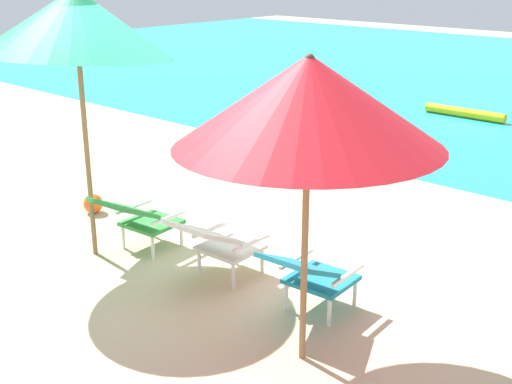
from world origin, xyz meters
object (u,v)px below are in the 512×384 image
lounge_chair_right (310,273)px  beach_umbrella_left (76,23)px  lounge_chair_left (139,216)px  beach_umbrella_right (308,102)px  swim_buoy (465,113)px  beach_ball (93,204)px  lounge_chair_center (218,241)px

lounge_chair_right → beach_umbrella_left: (-2.44, -0.48, 1.93)m
lounge_chair_left → beach_umbrella_right: size_ratio=0.37×
swim_buoy → beach_umbrella_right: size_ratio=0.64×
swim_buoy → beach_umbrella_right: (2.83, -8.53, 1.89)m
beach_umbrella_left → beach_ball: bearing=145.9°
lounge_chair_left → swim_buoy: bearing=92.6°
lounge_chair_right → beach_umbrella_right: 1.71m
lounge_chair_left → beach_umbrella_right: (2.46, -0.40, 1.58)m
swim_buoy → lounge_chair_right: bearing=-72.8°
swim_buoy → lounge_chair_right: lounge_chair_right is taller
lounge_chair_right → lounge_chair_left: bearing=-176.1°
lounge_chair_right → beach_umbrella_left: size_ratio=0.34×
lounge_chair_center → lounge_chair_right: (1.05, 0.05, 0.00)m
swim_buoy → beach_umbrella_left: beach_umbrella_left is taller
lounge_chair_center → beach_umbrella_right: 2.17m
lounge_chair_right → lounge_chair_center: bearing=-177.5°
beach_umbrella_right → beach_ball: (-3.80, 0.74, -1.87)m
lounge_chair_left → beach_ball: 1.41m
swim_buoy → beach_umbrella_left: 8.76m
beach_ball → swim_buoy: bearing=82.9°
lounge_chair_center → beach_umbrella_right: bearing=-19.3°
lounge_chair_right → beach_umbrella_left: bearing=-169.0°
swim_buoy → beach_ball: 7.85m
beach_umbrella_right → beach_ball: 4.30m
beach_umbrella_left → beach_umbrella_right: bearing=-1.3°
lounge_chair_center → beach_umbrella_left: 2.42m
swim_buoy → beach_umbrella_right: bearing=-71.7°
beach_ball → beach_umbrella_left: bearing=-34.1°
swim_buoy → lounge_chair_left: size_ratio=1.75×
lounge_chair_center → beach_umbrella_right: size_ratio=0.36×
lounge_chair_right → beach_umbrella_right: beach_umbrella_right is taller
beach_umbrella_left → swim_buoy: bearing=90.2°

